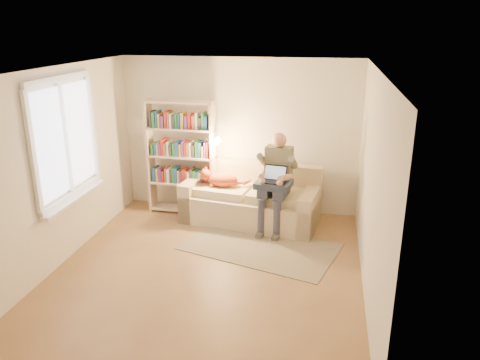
% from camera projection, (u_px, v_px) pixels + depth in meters
% --- Properties ---
extents(floor, '(4.50, 4.50, 0.00)m').
position_uv_depth(floor, '(208.00, 270.00, 6.21)').
color(floor, brown).
rests_on(floor, ground).
extents(ceiling, '(4.00, 4.50, 0.02)m').
position_uv_depth(ceiling, '(203.00, 70.00, 5.37)').
color(ceiling, white).
rests_on(ceiling, wall_back).
extents(wall_left, '(0.02, 4.50, 2.60)m').
position_uv_depth(wall_left, '(58.00, 168.00, 6.15)').
color(wall_left, silver).
rests_on(wall_left, floor).
extents(wall_right, '(0.02, 4.50, 2.60)m').
position_uv_depth(wall_right, '(372.00, 187.00, 5.43)').
color(wall_right, silver).
rests_on(wall_right, floor).
extents(wall_back, '(4.00, 0.02, 2.60)m').
position_uv_depth(wall_back, '(240.00, 136.00, 7.88)').
color(wall_back, silver).
rests_on(wall_back, floor).
extents(wall_front, '(4.00, 0.02, 2.60)m').
position_uv_depth(wall_front, '(132.00, 265.00, 3.70)').
color(wall_front, silver).
rests_on(wall_front, floor).
extents(window, '(0.12, 1.52, 1.69)m').
position_uv_depth(window, '(69.00, 159.00, 6.30)').
color(window, white).
rests_on(window, wall_left).
extents(sofa, '(2.29, 1.29, 0.92)m').
position_uv_depth(sofa, '(251.00, 201.00, 7.67)').
color(sofa, '#CCB890').
rests_on(sofa, floor).
extents(person, '(0.50, 0.71, 1.52)m').
position_uv_depth(person, '(276.00, 176.00, 7.22)').
color(person, '#6F705B').
rests_on(person, sofa).
extents(cat, '(0.75, 0.33, 0.27)m').
position_uv_depth(cat, '(218.00, 179.00, 7.59)').
color(cat, '#D6562A').
rests_on(cat, sofa).
extents(blanket, '(0.59, 0.51, 0.09)m').
position_uv_depth(blanket, '(274.00, 184.00, 7.11)').
color(blanket, '#252F42').
rests_on(blanket, person).
extents(laptop, '(0.39, 0.36, 0.29)m').
position_uv_depth(laptop, '(275.00, 178.00, 7.09)').
color(laptop, black).
rests_on(laptop, blanket).
extents(bookshelf, '(1.28, 0.38, 1.94)m').
position_uv_depth(bookshelf, '(181.00, 152.00, 7.79)').
color(bookshelf, beige).
rests_on(bookshelf, floor).
extents(rug, '(2.43, 1.83, 0.01)m').
position_uv_depth(rug, '(260.00, 246.00, 6.85)').
color(rug, gray).
rests_on(rug, floor).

